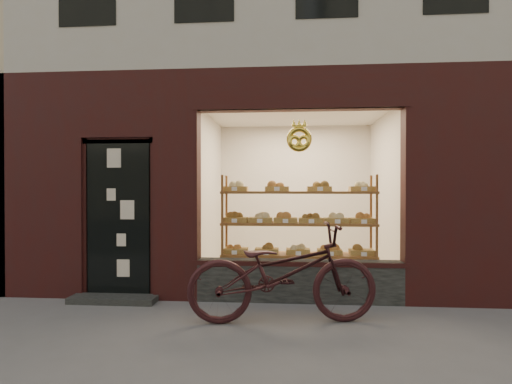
{
  "coord_description": "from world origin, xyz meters",
  "views": [
    {
      "loc": [
        0.3,
        -3.21,
        1.52
      ],
      "look_at": [
        -0.11,
        2.0,
        1.46
      ],
      "focal_mm": 28.0,
      "sensor_mm": 36.0,
      "label": 1
    }
  ],
  "objects": [
    {
      "name": "ground",
      "position": [
        0.0,
        0.0,
        0.0
      ],
      "size": [
        90.0,
        90.0,
        0.0
      ],
      "primitive_type": "plane",
      "color": "#5C5B5E"
    },
    {
      "name": "display_shelf",
      "position": [
        0.45,
        2.55,
        0.87
      ],
      "size": [
        2.2,
        0.45,
        1.7
      ],
      "color": "brown",
      "rests_on": "ground"
    },
    {
      "name": "bicycle",
      "position": [
        0.24,
        1.27,
        0.56
      ],
      "size": [
        2.2,
        1.01,
        1.12
      ],
      "primitive_type": "imported",
      "rotation": [
        0.0,
        0.0,
        1.7
      ],
      "color": "black",
      "rests_on": "ground"
    }
  ]
}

